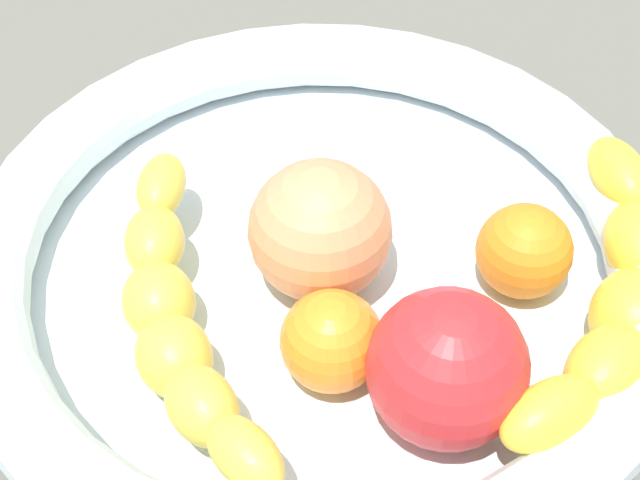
% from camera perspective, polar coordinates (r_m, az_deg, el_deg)
% --- Properties ---
extents(kitchen_counter, '(1.20, 1.20, 0.03)m').
position_cam_1_polar(kitchen_counter, '(0.55, -0.00, -4.58)').
color(kitchen_counter, '#606157').
rests_on(kitchen_counter, ground).
extents(fruit_bowl, '(0.38, 0.38, 0.06)m').
position_cam_1_polar(fruit_bowl, '(0.52, -0.00, -1.47)').
color(fruit_bowl, silver).
rests_on(fruit_bowl, kitchen_counter).
extents(banana_draped_left, '(0.10, 0.21, 0.05)m').
position_cam_1_polar(banana_draped_left, '(0.50, 17.02, -3.43)').
color(banana_draped_left, yellow).
rests_on(banana_draped_left, fruit_bowl).
extents(banana_draped_right, '(0.11, 0.20, 0.04)m').
position_cam_1_polar(banana_draped_right, '(0.48, -8.38, -4.63)').
color(banana_draped_right, yellow).
rests_on(banana_draped_right, fruit_bowl).
extents(orange_front, '(0.05, 0.05, 0.05)m').
position_cam_1_polar(orange_front, '(0.47, 0.69, -5.93)').
color(orange_front, orange).
rests_on(orange_front, fruit_bowl).
extents(orange_mid_left, '(0.05, 0.05, 0.05)m').
position_cam_1_polar(orange_mid_left, '(0.51, 11.85, -0.64)').
color(orange_mid_left, orange).
rests_on(orange_mid_left, fruit_bowl).
extents(tomato_red, '(0.07, 0.07, 0.07)m').
position_cam_1_polar(tomato_red, '(0.45, 7.44, -7.44)').
color(tomato_red, red).
rests_on(tomato_red, fruit_bowl).
extents(peach_blush, '(0.07, 0.07, 0.07)m').
position_cam_1_polar(peach_blush, '(0.49, 0.37, 0.37)').
color(peach_blush, '#EA9863').
rests_on(peach_blush, fruit_bowl).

